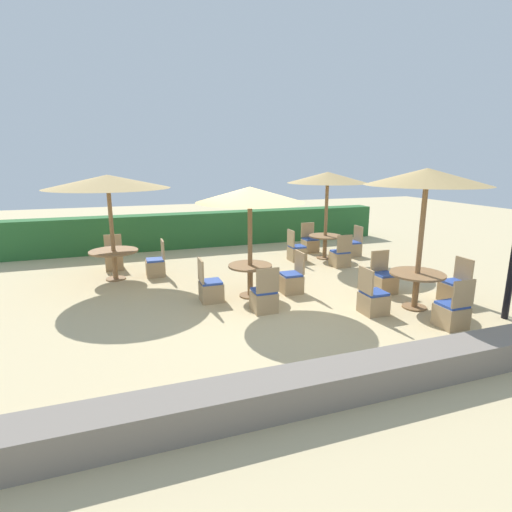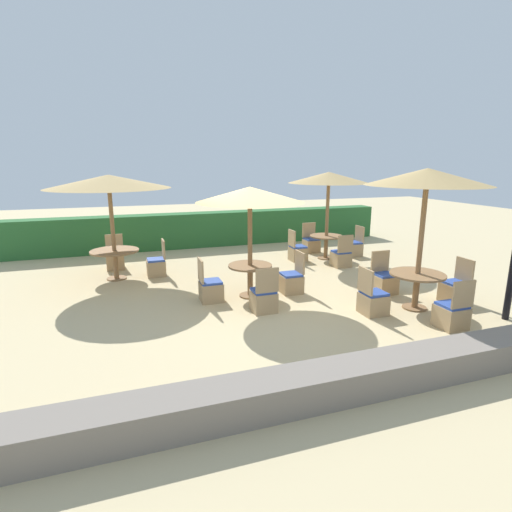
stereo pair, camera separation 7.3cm
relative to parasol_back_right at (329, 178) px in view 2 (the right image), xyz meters
The scene contains 24 objects.
ground_plane 5.05m from the parasol_back_right, 134.46° to the right, with size 40.00×40.00×0.00m, color #C6B284.
hedge_row 4.70m from the parasol_back_right, 135.88° to the left, with size 13.00×0.70×1.16m, color #28602D.
stone_border 7.59m from the parasol_back_right, 115.31° to the right, with size 10.00×0.56×0.42m, color slate.
parasol_back_right is the anchor object (origin of this frame).
round_table_back_right 1.87m from the parasol_back_right, behind, with size 0.99×0.99×0.71m.
patio_chair_back_right_south 2.37m from the parasol_back_right, 93.19° to the right, with size 0.46×0.46×0.93m.
patio_chair_back_right_east 2.36m from the parasol_back_right, ahead, with size 0.46×0.46×0.93m.
patio_chair_back_right_west 2.34m from the parasol_back_right, behind, with size 0.46×0.46×0.93m.
patio_chair_back_right_north 2.35m from the parasol_back_right, 91.18° to the left, with size 0.46×0.46×0.93m.
parasol_back_left 6.03m from the parasol_back_right, behind, with size 2.92×2.92×2.58m.
round_table_back_left 6.30m from the parasol_back_right, behind, with size 1.18×1.18×0.74m.
patio_chair_back_left_north 6.47m from the parasol_back_right, behind, with size 0.46×0.46×0.93m.
patio_chair_back_left_east 5.48m from the parasol_back_right, behind, with size 0.46×0.46×0.93m.
parasol_center 4.13m from the parasol_back_right, 141.76° to the right, with size 2.27×2.27×2.38m.
round_table_center 4.53m from the parasol_back_right, 141.76° to the right, with size 0.95×0.95×0.71m.
patio_chair_center_east 4.07m from the parasol_back_right, 131.08° to the right, with size 0.46×0.46×0.93m.
patio_chair_center_south 5.25m from the parasol_back_right, 132.95° to the right, with size 0.46×0.46×0.93m.
patio_chair_center_west 5.32m from the parasol_back_right, 148.07° to the right, with size 0.46×0.46×0.93m.
parasol_front_right 4.35m from the parasol_back_right, 94.22° to the right, with size 2.31×2.31×2.77m.
round_table_front_right 4.71m from the parasol_back_right, 94.22° to the right, with size 1.07×1.07×0.73m.
patio_chair_front_right_east 4.85m from the parasol_back_right, 80.46° to the right, with size 0.46×0.46×0.93m.
patio_chair_front_right_south 5.76m from the parasol_back_right, 94.05° to the right, with size 0.46×0.46×0.93m.
patio_chair_front_right_west 4.99m from the parasol_back_right, 106.94° to the right, with size 0.46×0.46×0.93m.
patio_chair_front_right_north 3.94m from the parasol_back_right, 95.38° to the right, with size 0.46×0.46×0.93m.
Camera 2 is at (-2.69, -7.33, 2.92)m, focal length 28.00 mm.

